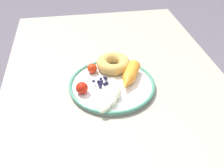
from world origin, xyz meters
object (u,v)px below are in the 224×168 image
(plate, at_px, (112,85))
(tomato_mid, at_px, (82,88))
(banana, at_px, (113,94))
(carrot_orange, at_px, (130,76))
(donut, at_px, (112,64))
(blueberry_pile, at_px, (102,82))
(tomato_near, at_px, (92,68))
(dining_table, at_px, (115,99))

(plate, bearing_deg, tomato_mid, 105.95)
(banana, bearing_deg, carrot_orange, -42.73)
(plate, height_order, donut, donut)
(banana, relative_size, donut, 1.36)
(blueberry_pile, bearing_deg, donut, -30.57)
(tomato_near, height_order, tomato_mid, tomato_mid)
(dining_table, distance_m, blueberry_pile, 0.13)
(dining_table, bearing_deg, banana, 166.73)
(dining_table, height_order, tomato_mid, tomato_mid)
(banana, xyz_separation_m, tomato_mid, (0.04, 0.09, 0.01))
(carrot_orange, bearing_deg, dining_table, 43.99)
(plate, bearing_deg, dining_table, -22.90)
(dining_table, bearing_deg, tomato_mid, 122.21)
(blueberry_pile, bearing_deg, carrot_orange, -91.79)
(blueberry_pile, distance_m, tomato_near, 0.07)
(blueberry_pile, height_order, tomato_mid, tomato_mid)
(banana, distance_m, tomato_near, 0.15)
(plate, bearing_deg, tomato_near, 36.96)
(tomato_near, bearing_deg, dining_table, -110.65)
(dining_table, relative_size, donut, 9.44)
(dining_table, bearing_deg, plate, 157.10)
(tomato_near, bearing_deg, tomato_mid, 157.65)
(dining_table, xyz_separation_m, carrot_orange, (-0.04, -0.04, 0.13))
(tomato_near, bearing_deg, plate, -143.04)
(plate, relative_size, blueberry_pile, 5.25)
(dining_table, distance_m, tomato_mid, 0.19)
(dining_table, bearing_deg, blueberry_pile, 126.19)
(dining_table, distance_m, donut, 0.14)
(carrot_orange, relative_size, tomato_mid, 3.49)
(donut, xyz_separation_m, blueberry_pile, (-0.08, 0.05, -0.01))
(banana, bearing_deg, tomato_near, 19.35)
(dining_table, height_order, tomato_near, tomato_near)
(donut, height_order, tomato_near, donut)
(blueberry_pile, relative_size, tomato_mid, 1.38)
(plate, height_order, carrot_orange, carrot_orange)
(tomato_mid, bearing_deg, dining_table, -57.79)
(dining_table, distance_m, tomato_near, 0.15)
(dining_table, distance_m, carrot_orange, 0.14)
(tomato_mid, bearing_deg, tomato_near, -22.35)
(carrot_orange, bearing_deg, donut, 27.50)
(dining_table, bearing_deg, carrot_orange, -136.01)
(plate, xyz_separation_m, carrot_orange, (0.01, -0.06, 0.02))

